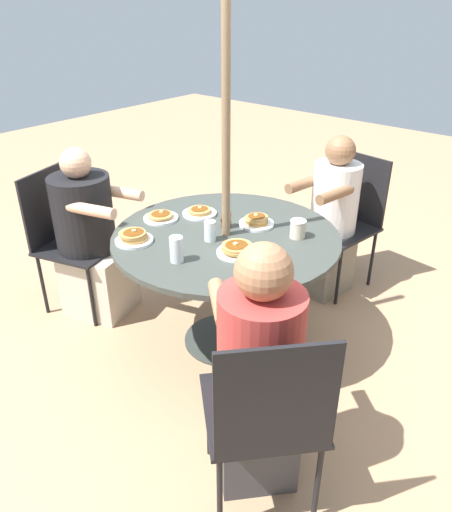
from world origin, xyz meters
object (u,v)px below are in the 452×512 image
at_px(patio_chair_south, 67,232).
at_px(coffee_cup, 298,229).
at_px(patio_chair_east, 347,214).
at_px(pancake_plate_b, 237,250).
at_px(syrup_bottle, 226,219).
at_px(pancake_plate_a, 134,238).
at_px(drinking_glass_a, 210,231).
at_px(pancake_plate_d, 257,222).
at_px(drinking_glass_b, 176,249).
at_px(diner_north, 258,379).
at_px(patio_chair_north, 267,412).
at_px(diner_east, 330,223).
at_px(pancake_plate_e, 161,217).
at_px(patio_table, 226,250).
at_px(pancake_plate_c, 200,212).
at_px(diner_south, 91,242).

xyz_separation_m(patio_chair_south, coffee_cup, (-0.58, 1.44, 0.26)).
relative_size(patio_chair_east, pancake_plate_b, 4.57).
height_order(patio_chair_east, syrup_bottle, patio_chair_east).
relative_size(patio_chair_south, pancake_plate_a, 4.57).
bearing_deg(patio_chair_east, drinking_glass_a, 89.87).
bearing_deg(pancake_plate_b, pancake_plate_d, -158.61).
bearing_deg(drinking_glass_b, syrup_bottle, -170.93).
bearing_deg(diner_north, patio_chair_south, 122.34).
bearing_deg(patio_chair_north, patio_chair_south, 119.54).
relative_size(patio_chair_north, drinking_glass_b, 6.98).
bearing_deg(pancake_plate_d, diner_east, 173.29).
distance_m(patio_chair_east, pancake_plate_e, 1.40).
xyz_separation_m(syrup_bottle, coffee_cup, (-0.16, 0.39, 0.00)).
relative_size(pancake_plate_a, coffee_cup, 2.04).
height_order(patio_table, patio_chair_east, patio_chair_east).
height_order(patio_table, diner_east, diner_east).
bearing_deg(syrup_bottle, patio_chair_east, 167.63).
bearing_deg(diner_north, coffee_cup, 66.09).
height_order(patio_table, pancake_plate_b, pancake_plate_b).
bearing_deg(diner_north, pancake_plate_c, 95.52).
bearing_deg(pancake_plate_d, pancake_plate_b, 21.39).
xyz_separation_m(diner_north, pancake_plate_c, (-0.76, -1.04, 0.22)).
height_order(pancake_plate_b, drinking_glass_a, drinking_glass_a).
relative_size(patio_chair_north, pancake_plate_c, 4.57).
bearing_deg(coffee_cup, patio_chair_north, 28.13).
xyz_separation_m(pancake_plate_a, pancake_plate_b, (-0.26, 0.52, -0.00)).
xyz_separation_m(pancake_plate_e, drinking_glass_a, (0.02, 0.42, 0.04)).
relative_size(patio_chair_north, pancake_plate_d, 4.57).
relative_size(patio_table, syrup_bottle, 9.92).
xyz_separation_m(patio_table, diner_south, (0.29, -0.93, -0.14)).
xyz_separation_m(patio_chair_east, diner_south, (1.44, -1.10, -0.03)).
relative_size(patio_chair_east, pancake_plate_a, 4.57).
xyz_separation_m(patio_chair_north, pancake_plate_a, (-0.37, -1.19, 0.23)).
distance_m(patio_chair_east, coffee_cup, 0.96).
bearing_deg(pancake_plate_c, diner_south, -57.29).
relative_size(patio_chair_north, patio_chair_east, 1.00).
height_order(patio_chair_south, pancake_plate_c, patio_chair_south).
bearing_deg(pancake_plate_a, pancake_plate_d, 148.02).
relative_size(patio_chair_east, pancake_plate_e, 4.57).
bearing_deg(diner_north, patio_chair_north, -90.00).
height_order(diner_east, syrup_bottle, diner_east).
height_order(diner_east, drinking_glass_a, diner_east).
bearing_deg(pancake_plate_d, patio_chair_east, 172.94).
relative_size(patio_table, pancake_plate_d, 6.19).
bearing_deg(drinking_glass_a, pancake_plate_c, -127.60).
bearing_deg(diner_north, pancake_plate_e, 106.32).
relative_size(pancake_plate_c, drinking_glass_a, 1.84).
bearing_deg(diner_north, pancake_plate_a, 118.39).
distance_m(diner_south, pancake_plate_c, 0.78).
height_order(patio_table, pancake_plate_d, pancake_plate_d).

